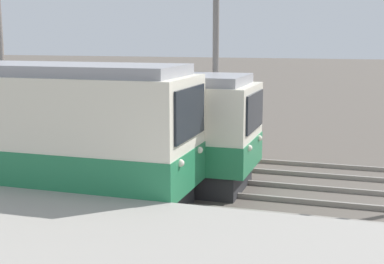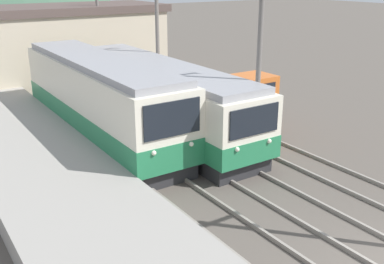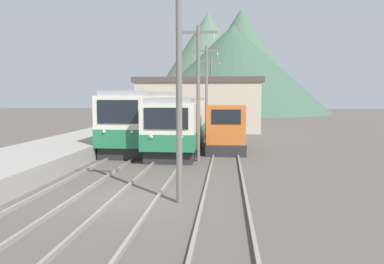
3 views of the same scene
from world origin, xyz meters
TOP-DOWN VIEW (x-y plane):
  - commuter_train_center at (0.20, 13.24)m, footprint 2.84×13.87m
  - shunting_locomotive at (3.20, 11.64)m, footprint 2.40×5.14m
  - catenary_mast_mid at (1.71, 7.94)m, footprint 2.00×0.20m
  - catenary_mast_far at (1.71, 16.03)m, footprint 2.00×0.20m

SIDE VIEW (x-z plane):
  - shunting_locomotive at x=3.20m, z-range -0.29..2.71m
  - commuter_train_center at x=0.20m, z-range -0.11..3.32m
  - catenary_mast_mid at x=1.71m, z-range 0.32..7.58m
  - catenary_mast_far at x=1.71m, z-range 0.32..7.58m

